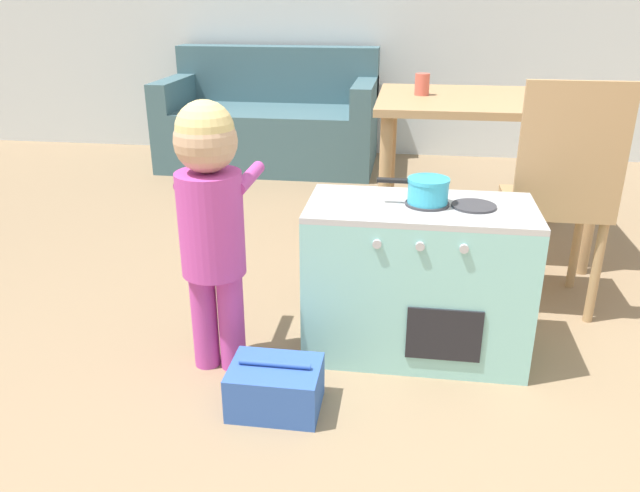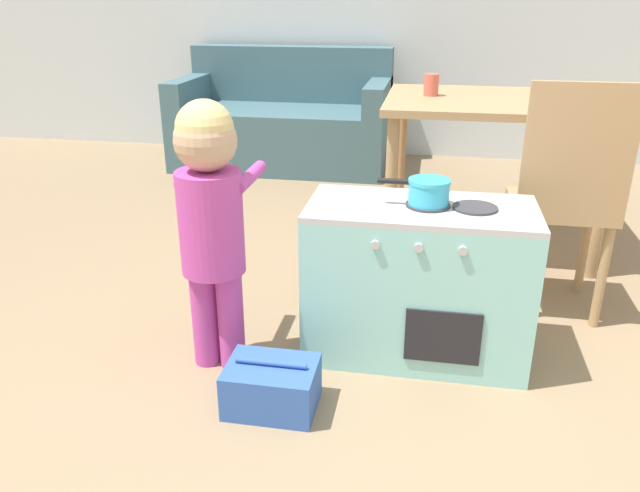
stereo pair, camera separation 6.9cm
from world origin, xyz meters
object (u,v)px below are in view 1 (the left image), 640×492
Objects in this scene: toy_basket at (275,387)px; dining_table at (485,118)px; cup_on_table at (422,84)px; play_kitchen at (417,279)px; couch at (272,122)px; dining_chair_near at (559,194)px; toy_pot at (427,189)px; child_figure at (211,206)px.

dining_table reaches higher than toy_basket.
dining_table is at bearing -3.79° from cup_on_table.
couch reaches higher than play_kitchen.
cup_on_table is (-0.01, 1.15, 0.51)m from play_kitchen.
cup_on_table is (-0.53, 0.76, 0.30)m from dining_chair_near.
cup_on_table is at bearing -52.19° from couch.
cup_on_table is (-0.31, 0.02, 0.15)m from dining_table.
cup_on_table is at bearing 90.32° from play_kitchen.
toy_pot is at bearing 1.69° from play_kitchen.
child_figure is at bearing -162.78° from play_kitchen.
couch is (-0.65, 2.92, 0.23)m from toy_basket.
play_kitchen is at bearing -105.03° from dining_table.
play_kitchen is 0.50× the size of couch.
toy_basket is at bearing -136.10° from toy_pot.
child_figure is 0.60× the size of couch.
couch is (-1.06, 2.51, 0.03)m from play_kitchen.
child_figure is 8.79× the size of cup_on_table.
play_kitchen is 0.73× the size of dining_table.
toy_basket is at bearing -77.48° from couch.
toy_pot is 0.80m from toy_basket.
toy_pot is 0.26× the size of dining_chair_near.
dining_table is at bearing 54.26° from child_figure.
couch is at bearing 113.30° from toy_pot.
toy_pot is 0.65m from dining_chair_near.
dining_table is (0.72, 1.54, 0.55)m from toy_basket.
child_figure is (-0.65, -0.20, 0.30)m from play_kitchen.
play_kitchen is 1.25m from cup_on_table.
toy_basket is at bearing -41.63° from child_figure.
dining_table is at bearing -45.36° from couch.
toy_pot is 0.23× the size of dining_table.
play_kitchen is 0.68m from dining_chair_near.
child_figure is 2.76m from couch.
toy_basket is 1.30m from dining_chair_near.
toy_basket is 1.76m from cup_on_table.
couch is at bearing 127.81° from cup_on_table.
dining_chair_near is at bearing -73.56° from dining_table.
play_kitchen is at bearing -178.31° from toy_pot.
couch is at bearing 98.61° from child_figure.
dining_table is 1.97m from couch.
child_figure reaches higher than dining_table.
toy_basket is 0.27× the size of dining_table.
child_figure is at bearing -125.74° from dining_table.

